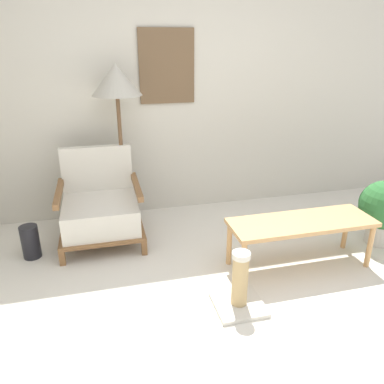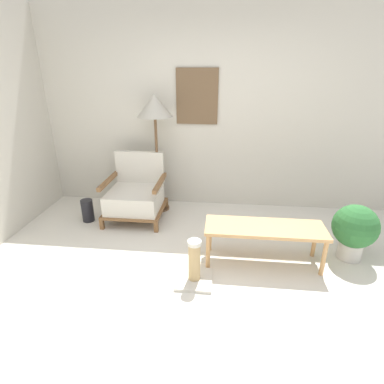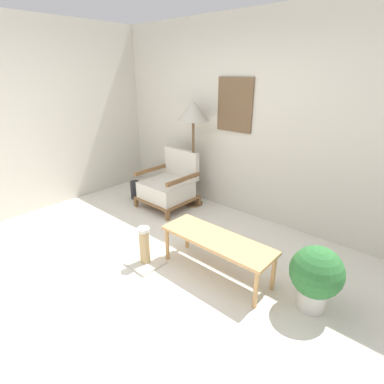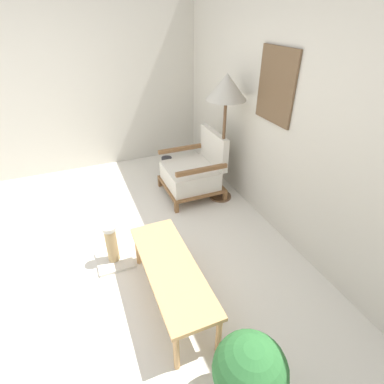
% 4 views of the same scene
% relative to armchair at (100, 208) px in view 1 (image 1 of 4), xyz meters
% --- Properties ---
extents(ground_plane, '(14.00, 14.00, 0.00)m').
position_rel_armchair_xyz_m(ground_plane, '(0.99, -1.52, -0.33)').
color(ground_plane, silver).
extents(wall_back, '(8.00, 0.09, 2.70)m').
position_rel_armchair_xyz_m(wall_back, '(0.99, 0.60, 1.02)').
color(wall_back, beige).
rests_on(wall_back, ground_plane).
extents(armchair, '(0.75, 0.74, 0.85)m').
position_rel_armchair_xyz_m(armchair, '(0.00, 0.00, 0.00)').
color(armchair, brown).
rests_on(armchair, ground_plane).
extents(floor_lamp, '(0.46, 0.46, 1.61)m').
position_rel_armchair_xyz_m(floor_lamp, '(0.25, 0.29, 1.06)').
color(floor_lamp, brown).
rests_on(floor_lamp, ground_plane).
extents(coffee_table, '(1.21, 0.41, 0.42)m').
position_rel_armchair_xyz_m(coffee_table, '(1.60, -0.87, 0.04)').
color(coffee_table, tan).
rests_on(coffee_table, ground_plane).
extents(vase, '(0.15, 0.15, 0.30)m').
position_rel_armchair_xyz_m(vase, '(-0.62, -0.18, -0.18)').
color(vase, black).
rests_on(vase, ground_plane).
extents(potted_plant, '(0.46, 0.46, 0.61)m').
position_rel_armchair_xyz_m(potted_plant, '(2.54, -0.70, 0.03)').
color(potted_plant, beige).
rests_on(potted_plant, ground_plane).
extents(scratching_post, '(0.35, 0.35, 0.45)m').
position_rel_armchair_xyz_m(scratching_post, '(0.92, -1.26, -0.18)').
color(scratching_post, beige).
rests_on(scratching_post, ground_plane).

